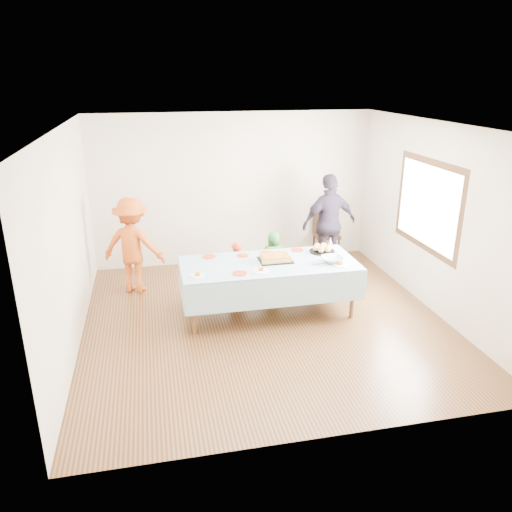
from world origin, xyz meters
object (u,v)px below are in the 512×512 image
Objects in this scene: birthday_cake at (275,258)px; adult_left at (133,245)px; dining_chair at (325,229)px; party_table at (269,266)px.

adult_left is (-2.02, 1.17, -0.06)m from birthday_cake.
dining_chair is 0.66× the size of adult_left.
birthday_cake is 2.49m from dining_chair.
adult_left reaches higher than party_table.
birthday_cake is at bearing -122.62° from dining_chair.
birthday_cake is at bearing 27.85° from party_table.
dining_chair is at bearing 53.45° from birthday_cake.
party_table is 2.47× the size of dining_chair.
adult_left reaches higher than birthday_cake.
party_table is at bearing 167.92° from adult_left.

